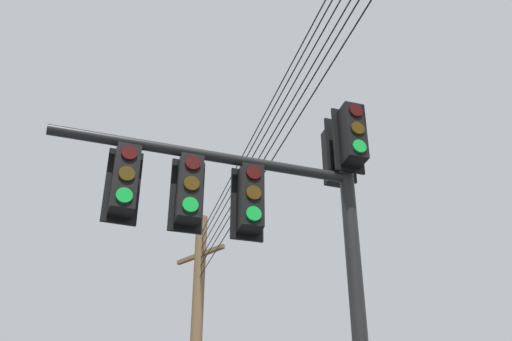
{
  "coord_description": "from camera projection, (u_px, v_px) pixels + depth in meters",
  "views": [
    {
      "loc": [
        -2.14,
        -8.14,
        1.57
      ],
      "look_at": [
        -0.54,
        -1.01,
        5.89
      ],
      "focal_mm": 44.45,
      "sensor_mm": 36.0,
      "label": 1
    }
  ],
  "objects": [
    {
      "name": "signal_mast_assembly",
      "position": [
        281.0,
        227.0,
        8.18
      ],
      "size": [
        4.28,
        0.97,
        7.07
      ],
      "color": "black",
      "rests_on": "ground"
    }
  ]
}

